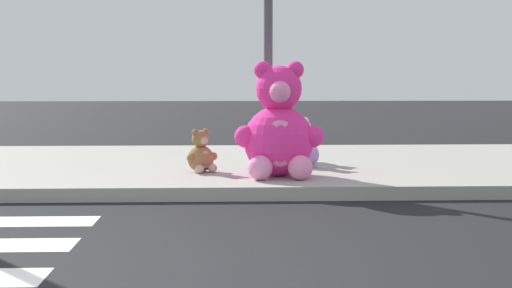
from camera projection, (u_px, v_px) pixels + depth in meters
name	position (u px, v px, depth m)	size (l,w,h in m)	color
ground_plane	(146.00, 287.00, 4.51)	(60.00, 60.00, 0.00)	black
sidewalk	(191.00, 167.00, 9.68)	(28.00, 4.40, 0.15)	#9E9B93
sign_pole	(268.00, 32.00, 8.74)	(0.56, 0.11, 3.20)	#4C4C51
plush_pink_large	(279.00, 131.00, 8.27)	(1.03, 0.90, 1.34)	#F22D93
plush_white	(301.00, 145.00, 9.59)	(0.44, 0.42, 0.60)	white
plush_lavender	(306.00, 151.00, 9.13)	(0.36, 0.37, 0.52)	#B28CD8
plush_brown	(201.00, 155.00, 8.67)	(0.37, 0.38, 0.53)	olive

